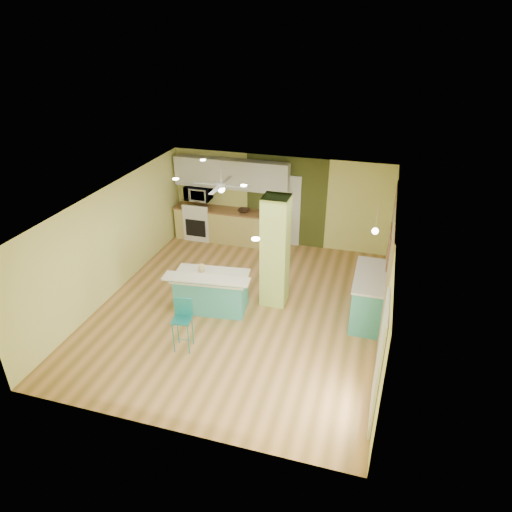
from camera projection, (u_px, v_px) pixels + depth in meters
The scene contains 23 objects.
floor at pixel (240, 308), 10.07m from camera, with size 6.00×7.00×0.01m, color olive.
ceiling at pixel (238, 201), 8.90m from camera, with size 6.00×7.00×0.01m, color white.
wall_back at pixel (279, 201), 12.47m from camera, with size 6.00×0.01×2.50m, color #EBE97D.
wall_front at pixel (163, 368), 6.50m from camera, with size 6.00×0.01×2.50m, color #EBE97D.
wall_left at pixel (112, 241), 10.23m from camera, with size 0.01×7.00×2.50m, color #EBE97D.
wall_right at pixel (388, 279), 8.74m from camera, with size 0.01×7.00×2.50m, color #EBE97D.
wood_panel at pixel (388, 264), 9.25m from camera, with size 0.02×3.40×2.50m, color #8F7A52.
olive_accent at pixel (286, 202), 12.40m from camera, with size 2.20×0.02×2.50m, color #42491D.
interior_door at pixel (285, 211), 12.49m from camera, with size 0.82×0.05×2.00m, color white.
french_door at pixel (379, 364), 6.88m from camera, with size 0.04×1.08×2.10m, color silver.
column at pixel (275, 252), 9.75m from camera, with size 0.55×0.55×2.50m, color #AFCA5D.
kitchen_run at pixel (231, 226), 12.89m from camera, with size 3.25×0.63×0.94m.
stove at pixel (200, 223), 13.12m from camera, with size 0.76×0.66×1.08m.
upper_cabinets at pixel (231, 174), 12.31m from camera, with size 3.20×0.34×0.80m, color silver.
microwave at pixel (198, 193), 12.72m from camera, with size 0.70×0.48×0.39m, color silver.
ceiling_fan at pixel (221, 185), 11.08m from camera, with size 1.41×1.41×0.61m.
pendant_lamp at pixel (375, 231), 9.17m from camera, with size 0.14×0.14×0.69m.
wall_decor at pixel (389, 247), 9.29m from camera, with size 0.03×0.90×0.70m, color brown.
peninsula at pixel (211, 291), 9.86m from camera, with size 1.83×1.14×0.96m.
bar_stool at pixel (183, 316), 8.58m from camera, with size 0.39×0.39×1.05m.
side_counter at pixel (369, 296), 9.54m from camera, with size 0.68×1.60×1.03m.
fruit_bowl at pixel (244, 211), 12.55m from camera, with size 0.33×0.33×0.08m, color #321E14.
canister at pixel (202, 268), 9.80m from camera, with size 0.13×0.13×0.16m, color gold.
Camera 1 is at (2.69, -7.95, 5.68)m, focal length 32.00 mm.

